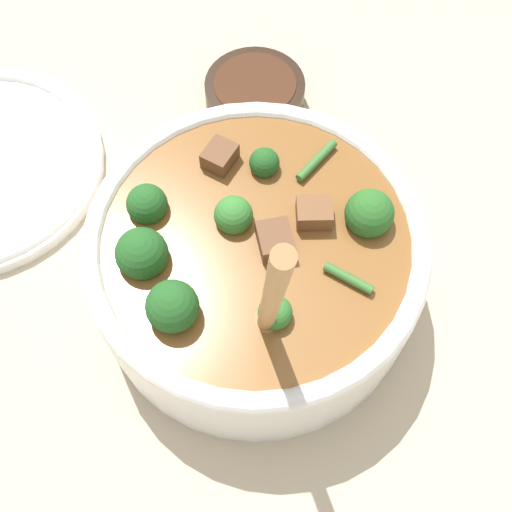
# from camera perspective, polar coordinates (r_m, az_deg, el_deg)

# --- Properties ---
(ground_plane) EXTENTS (4.00, 4.00, 0.00)m
(ground_plane) POSITION_cam_1_polar(r_m,az_deg,el_deg) (0.56, -0.00, -2.87)
(ground_plane) COLOR #C6B293
(stew_bowl) EXTENTS (0.27, 0.27, 0.28)m
(stew_bowl) POSITION_cam_1_polar(r_m,az_deg,el_deg) (0.52, -0.06, -0.38)
(stew_bowl) COLOR white
(stew_bowl) RESTS_ON ground_plane
(condiment_bowl) EXTENTS (0.10, 0.10, 0.03)m
(condiment_bowl) POSITION_cam_1_polar(r_m,az_deg,el_deg) (0.67, -0.10, 14.31)
(condiment_bowl) COLOR black
(condiment_bowl) RESTS_ON ground_plane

